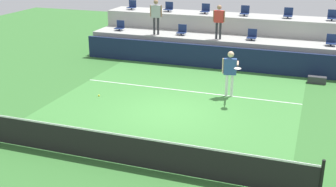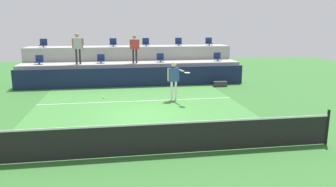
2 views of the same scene
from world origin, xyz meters
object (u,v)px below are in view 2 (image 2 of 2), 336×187
Objects in this scene: stadium_chair_lower_far_right at (217,57)px; stadium_chair_upper_right at (179,42)px; tennis_player at (174,77)px; spectator_in_white at (78,45)px; stadium_chair_upper_mid_left at (113,43)px; tennis_ball at (104,98)px; stadium_chair_upper_left at (80,43)px; spectator_leaning_on_rail at (135,46)px; stadium_chair_lower_left at (101,59)px; stadium_chair_upper_far_right at (209,42)px; stadium_chair_lower_far_left at (39,60)px; stadium_chair_lower_right at (160,58)px; stadium_chair_upper_far_left at (43,44)px; equipment_bag at (220,84)px; stadium_chair_upper_mid_right at (146,43)px.

stadium_chair_lower_far_right is 2.92m from stadium_chair_upper_right.
spectator_in_white is (-4.79, 4.50, 1.20)m from tennis_player.
tennis_player is at bearing -102.69° from stadium_chair_upper_right.
stadium_chair_upper_mid_left is 7.65× the size of tennis_ball.
tennis_player is (4.88, -6.69, -1.19)m from stadium_chair_upper_left.
stadium_chair_upper_mid_left reaches higher than stadium_chair_lower_far_right.
stadium_chair_upper_mid_left is 0.31× the size of spectator_leaning_on_rail.
stadium_chair_lower_far_right is (7.17, 0.00, 0.00)m from stadium_chair_lower_left.
stadium_chair_upper_left is at bearing 180.00° from stadium_chair_upper_far_right.
stadium_chair_lower_far_left is 7.05m from stadium_chair_lower_right.
stadium_chair_upper_right is (5.04, 1.80, 0.85)m from stadium_chair_lower_left.
stadium_chair_upper_right is at bearing 0.00° from stadium_chair_upper_left.
spectator_in_white reaches higher than stadium_chair_upper_far_left.
equipment_bag is (-0.38, -3.79, -2.16)m from stadium_chair_upper_far_right.
stadium_chair_lower_right is 1.00× the size of stadium_chair_upper_mid_right.
stadium_chair_upper_mid_right is at bearing 68.43° from spectator_leaning_on_rail.
stadium_chair_upper_mid_right is 11.82m from tennis_ball.
stadium_chair_lower_right is at bearing -14.19° from stadium_chair_upper_far_left.
stadium_chair_lower_far_left is 1.00× the size of stadium_chair_upper_right.
stadium_chair_lower_far_right is 6.10m from tennis_player.
stadium_chair_lower_far_left is at bearing 169.01° from equipment_bag.
stadium_chair_upper_far_left reaches higher than stadium_chair_lower_right.
stadium_chair_lower_left is 0.31× the size of spectator_leaning_on_rail.
stadium_chair_upper_right is 12.45m from tennis_ball.
tennis_ball is (-0.27, -11.54, -0.99)m from stadium_chair_upper_mid_left.
stadium_chair_upper_far_left reaches higher than equipment_bag.
spectator_leaning_on_rail is (-5.14, -2.18, -0.07)m from stadium_chair_upper_far_right.
stadium_chair_upper_far_right is at bearing 26.82° from stadium_chair_lower_right.
spectator_leaning_on_rail is at bearing -4.01° from stadium_chair_lower_far_left.
stadium_chair_lower_far_right is 6.74m from stadium_chair_upper_mid_left.
stadium_chair_lower_left is (3.48, 0.00, 0.00)m from stadium_chair_lower_far_left.
stadium_chair_upper_left reaches higher than stadium_chair_lower_left.
tennis_ball is (0.47, -9.74, -0.14)m from stadium_chair_lower_left.
spectator_leaning_on_rail is (-5.19, -0.38, 0.78)m from stadium_chair_lower_far_right.
stadium_chair_upper_far_right is 8.66m from spectator_in_white.
stadium_chair_upper_mid_right is 0.29× the size of spectator_in_white.
stadium_chair_lower_far_left is at bearing -87.72° from stadium_chair_upper_far_left.
stadium_chair_upper_far_right is 0.29× the size of tennis_player.
spectator_leaning_on_rail is at bearing -21.50° from stadium_chair_upper_far_left.
stadium_chair_upper_mid_right is 1.00× the size of stadium_chair_upper_far_right.
stadium_chair_upper_far_left is at bearing 180.00° from stadium_chair_upper_right.
spectator_in_white is at bearing -9.76° from stadium_chair_lower_far_left.
stadium_chair_upper_mid_right is at bearing 15.86° from stadium_chair_lower_far_left.
stadium_chair_upper_left is at bearing 0.00° from stadium_chair_upper_far_left.
stadium_chair_upper_mid_right is 2.19m from stadium_chair_upper_right.
stadium_chair_lower_left is at bearing 180.00° from stadium_chair_lower_right.
stadium_chair_upper_right is 2.09m from stadium_chair_upper_far_right.
stadium_chair_upper_mid_right is 4.27m from stadium_chair_upper_far_right.
stadium_chair_lower_far_right is 1.00× the size of stadium_chair_upper_mid_left.
tennis_ball is (-2.38, -11.54, -0.99)m from stadium_chair_upper_mid_right.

